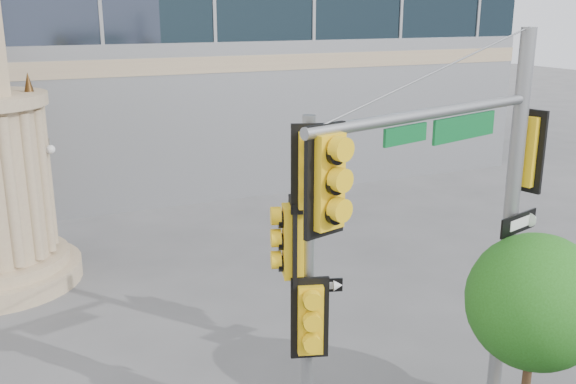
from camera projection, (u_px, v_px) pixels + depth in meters
name	position (u px, v px, depth m)	size (l,w,h in m)	color
main_signal_pole	(471.00, 198.00, 10.17)	(5.20, 1.91, 6.87)	slate
secondary_signal_pole	(305.00, 261.00, 10.18)	(0.97, 0.89, 5.60)	slate
street_tree	(536.00, 306.00, 10.63)	(2.34, 2.28, 3.64)	tan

